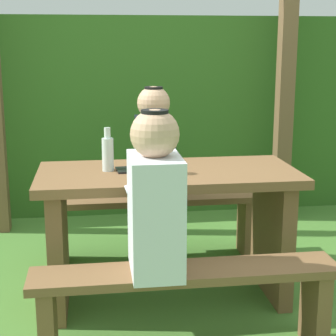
# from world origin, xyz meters

# --- Properties ---
(ground_plane) EXTENTS (12.00, 12.00, 0.00)m
(ground_plane) POSITION_xyz_m (0.00, 0.00, 0.00)
(ground_plane) COLOR #487B30
(hedge_backdrop) EXTENTS (6.40, 0.70, 1.63)m
(hedge_backdrop) POSITION_xyz_m (0.00, 1.95, 0.81)
(hedge_backdrop) COLOR #316020
(hedge_backdrop) RESTS_ON ground_plane
(pergola_post_right) EXTENTS (0.12, 0.12, 2.21)m
(pergola_post_right) POSITION_xyz_m (1.11, 1.31, 1.10)
(pergola_post_right) COLOR brown
(pergola_post_right) RESTS_ON ground_plane
(picnic_table) EXTENTS (1.40, 0.64, 0.75)m
(picnic_table) POSITION_xyz_m (0.00, 0.00, 0.51)
(picnic_table) COLOR brown
(picnic_table) RESTS_ON ground_plane
(bench_near) EXTENTS (1.40, 0.24, 0.43)m
(bench_near) POSITION_xyz_m (0.00, -0.60, 0.31)
(bench_near) COLOR brown
(bench_near) RESTS_ON ground_plane
(bench_far) EXTENTS (1.40, 0.24, 0.43)m
(bench_far) POSITION_xyz_m (0.00, 0.60, 0.31)
(bench_far) COLOR brown
(bench_far) RESTS_ON ground_plane
(person_white_shirt) EXTENTS (0.25, 0.35, 0.72)m
(person_white_shirt) POSITION_xyz_m (-0.14, -0.59, 0.76)
(person_white_shirt) COLOR silver
(person_white_shirt) RESTS_ON bench_near
(person_black_coat) EXTENTS (0.25, 0.35, 0.72)m
(person_black_coat) POSITION_xyz_m (-0.01, 0.59, 0.76)
(person_black_coat) COLOR black
(person_black_coat) RESTS_ON bench_far
(drinking_glass) EXTENTS (0.07, 0.07, 0.09)m
(drinking_glass) POSITION_xyz_m (0.02, -0.08, 0.79)
(drinking_glass) COLOR silver
(drinking_glass) RESTS_ON picnic_table
(bottle_left) EXTENTS (0.06, 0.06, 0.24)m
(bottle_left) POSITION_xyz_m (-0.32, 0.04, 0.84)
(bottle_left) COLOR silver
(bottle_left) RESTS_ON picnic_table
(cell_phone) EXTENTS (0.08, 0.15, 0.01)m
(cell_phone) POSITION_xyz_m (-0.24, 0.02, 0.75)
(cell_phone) COLOR black
(cell_phone) RESTS_ON picnic_table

